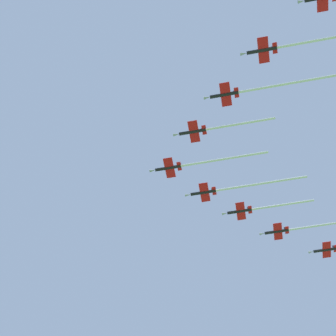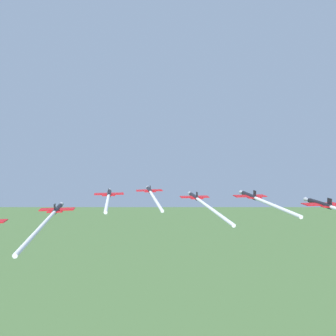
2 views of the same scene
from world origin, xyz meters
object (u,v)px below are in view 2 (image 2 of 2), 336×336
at_px(jet_port_outer, 50,217).
at_px(jet_starboard_inner, 202,202).
at_px(jet_lead, 152,194).
at_px(jet_starboard_outer, 259,199).
at_px(jet_port_inner, 108,197).

bearing_deg(jet_port_outer, jet_starboard_inner, 18.45).
bearing_deg(jet_port_outer, jet_lead, 44.29).
xyz_separation_m(jet_starboard_inner, jet_starboard_outer, (13.66, -9.05, 2.03)).
relative_size(jet_port_inner, jet_starboard_inner, 0.79).
bearing_deg(jet_starboard_inner, jet_lead, 136.47).
distance_m(jet_port_outer, jet_starboard_outer, 54.30).
height_order(jet_port_inner, jet_starboard_inner, jet_port_inner).
relative_size(jet_lead, jet_port_inner, 1.21).
height_order(jet_lead, jet_port_inner, jet_port_inner).
distance_m(jet_port_inner, jet_port_outer, 22.34).
xyz_separation_m(jet_lead, jet_port_outer, (-26.63, -26.78, -1.28)).
distance_m(jet_lead, jet_starboard_outer, 34.94).
bearing_deg(jet_starboard_inner, jet_port_outer, -161.55).
distance_m(jet_port_inner, jet_starboard_inner, 27.39).
bearing_deg(jet_port_outer, jet_starboard_outer, 4.52).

